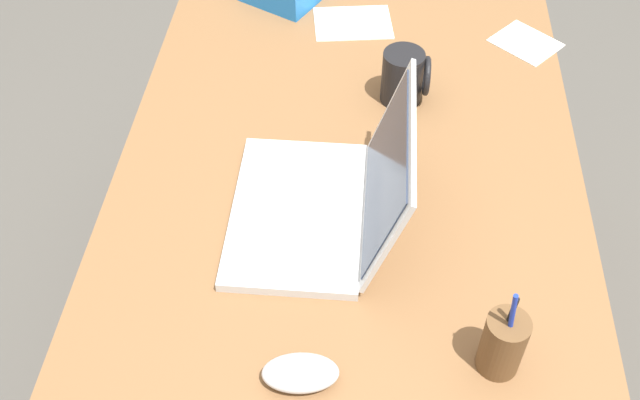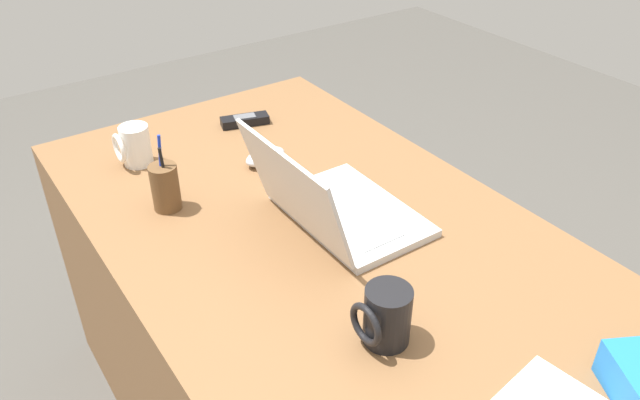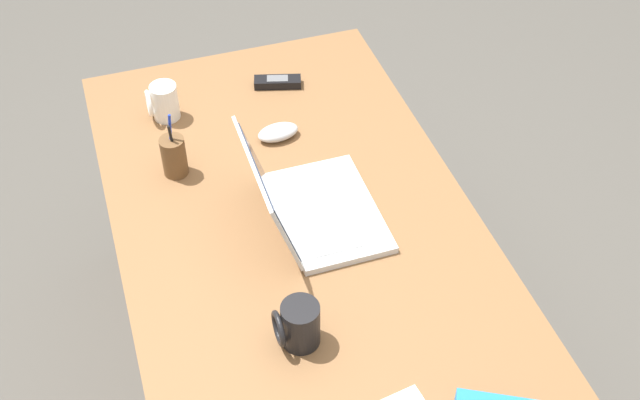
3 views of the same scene
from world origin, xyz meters
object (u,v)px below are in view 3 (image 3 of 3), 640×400
(coffee_mug_tall, at_px, (163,102))
(pen_holder, at_px, (174,156))
(laptop, at_px, (310,205))
(coffee_mug_white, at_px, (299,325))
(computer_mouse, at_px, (278,132))
(cordless_phone, at_px, (278,82))

(coffee_mug_tall, bearing_deg, pen_holder, 176.32)
(laptop, height_order, coffee_mug_tall, laptop)
(laptop, bearing_deg, coffee_mug_white, 158.64)
(computer_mouse, height_order, pen_holder, pen_holder)
(computer_mouse, distance_m, cordless_phone, 0.23)
(coffee_mug_white, height_order, coffee_mug_tall, coffee_mug_white)
(computer_mouse, bearing_deg, cordless_phone, -21.70)
(coffee_mug_white, height_order, cordless_phone, coffee_mug_white)
(coffee_mug_tall, xyz_separation_m, cordless_phone, (0.04, -0.33, -0.04))
(coffee_mug_tall, distance_m, cordless_phone, 0.34)
(pen_holder, bearing_deg, cordless_phone, -51.96)
(laptop, xyz_separation_m, pen_holder, (0.26, 0.27, 0.01))
(laptop, relative_size, computer_mouse, 3.04)
(laptop, distance_m, computer_mouse, 0.31)
(computer_mouse, xyz_separation_m, pen_holder, (-0.05, 0.28, 0.04))
(computer_mouse, relative_size, coffee_mug_tall, 1.08)
(coffee_mug_tall, height_order, cordless_phone, coffee_mug_tall)
(pen_holder, bearing_deg, computer_mouse, -80.13)
(coffee_mug_white, distance_m, pen_holder, 0.61)
(computer_mouse, relative_size, cordless_phone, 0.79)
(pen_holder, bearing_deg, laptop, -133.95)
(computer_mouse, distance_m, coffee_mug_tall, 0.33)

